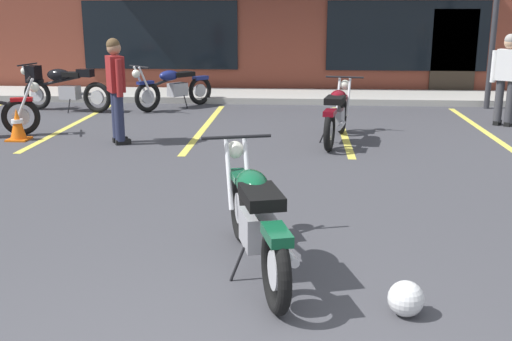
# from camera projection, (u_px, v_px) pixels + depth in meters

# --- Properties ---
(ground_plane) EXTENTS (80.00, 80.00, 0.00)m
(ground_plane) POSITION_uv_depth(u_px,v_px,m) (256.00, 199.00, 7.08)
(ground_plane) COLOR #3D3D42
(sidewalk_kerb) EXTENTS (22.00, 1.80, 0.14)m
(sidewalk_kerb) POSITION_uv_depth(u_px,v_px,m) (280.00, 96.00, 14.76)
(sidewalk_kerb) COLOR #A8A59E
(sidewalk_kerb) RESTS_ON ground_plane
(brick_storefront_building) EXTENTS (15.48, 6.54, 3.92)m
(brick_storefront_building) POSITION_uv_depth(u_px,v_px,m) (285.00, 13.00, 17.98)
(brick_storefront_building) COLOR brown
(brick_storefront_building) RESTS_ON ground_plane
(painted_stall_lines) EXTENTS (12.68, 4.80, 0.01)m
(painted_stall_lines) POSITION_uv_depth(u_px,v_px,m) (273.00, 127.00, 11.30)
(painted_stall_lines) COLOR #DBCC4C
(painted_stall_lines) RESTS_ON ground_plane
(motorcycle_foreground_classic) EXTENTS (0.93, 2.06, 0.98)m
(motorcycle_foreground_classic) POSITION_uv_depth(u_px,v_px,m) (255.00, 218.00, 5.05)
(motorcycle_foreground_classic) COLOR black
(motorcycle_foreground_classic) RESTS_ON ground_plane
(motorcycle_red_sportbike) EXTENTS (2.09, 0.79, 0.98)m
(motorcycle_red_sportbike) POSITION_uv_depth(u_px,v_px,m) (61.00, 86.00, 12.95)
(motorcycle_red_sportbike) COLOR black
(motorcycle_red_sportbike) RESTS_ON ground_plane
(motorcycle_silver_naked) EXTENTS (0.77, 2.09, 0.98)m
(motorcycle_silver_naked) POSITION_uv_depth(u_px,v_px,m) (337.00, 114.00, 9.99)
(motorcycle_silver_naked) COLOR black
(motorcycle_silver_naked) RESTS_ON ground_plane
(motorcycle_blue_standard) EXTENTS (1.56, 1.74, 0.98)m
(motorcycle_blue_standard) POSITION_uv_depth(u_px,v_px,m) (174.00, 87.00, 13.31)
(motorcycle_blue_standard) COLOR black
(motorcycle_blue_standard) RESTS_ON ground_plane
(person_in_black_shirt) EXTENTS (0.40, 0.57, 1.68)m
(person_in_black_shirt) POSITION_uv_depth(u_px,v_px,m) (116.00, 85.00, 9.71)
(person_in_black_shirt) COLOR black
(person_in_black_shirt) RESTS_ON ground_plane
(person_in_shorts_foreground) EXTENTS (0.56, 0.42, 1.68)m
(person_in_shorts_foreground) POSITION_uv_depth(u_px,v_px,m) (507.00, 74.00, 11.21)
(person_in_shorts_foreground) COLOR black
(person_in_shorts_foreground) RESTS_ON ground_plane
(helmet_on_pavement) EXTENTS (0.26, 0.26, 0.26)m
(helmet_on_pavement) POSITION_uv_depth(u_px,v_px,m) (406.00, 298.00, 4.37)
(helmet_on_pavement) COLOR silver
(helmet_on_pavement) RESTS_ON ground_plane
(traffic_cone) EXTENTS (0.34, 0.34, 0.53)m
(traffic_cone) POSITION_uv_depth(u_px,v_px,m) (17.00, 125.00, 10.14)
(traffic_cone) COLOR orange
(traffic_cone) RESTS_ON ground_plane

